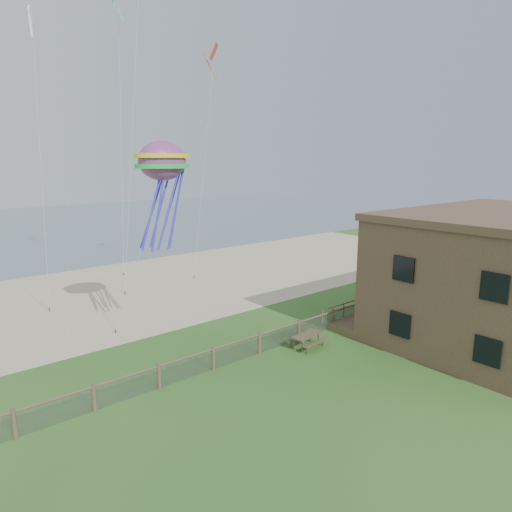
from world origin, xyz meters
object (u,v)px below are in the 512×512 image
object	(u,v)px
chainlink_fence	(259,344)
picnic_table	(307,340)
octopus_kite	(164,192)
motel	(504,277)

from	to	relation	value
chainlink_fence	picnic_table	bearing A→B (deg)	-20.82
chainlink_fence	octopus_kite	bearing A→B (deg)	119.49
chainlink_fence	motel	world-z (taller)	motel
chainlink_fence	motel	xyz separation A→B (m)	(13.00, -7.00, 2.95)
octopus_kite	chainlink_fence	bearing A→B (deg)	-58.77
motel	octopus_kite	xyz separation A→B (m)	(-15.74, 11.85, 5.07)
chainlink_fence	motel	bearing A→B (deg)	-28.30
motel	octopus_kite	distance (m)	20.34
chainlink_fence	picnic_table	xyz separation A→B (m)	(2.63, -1.00, -0.14)
motel	picnic_table	distance (m)	12.37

